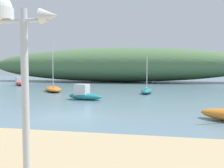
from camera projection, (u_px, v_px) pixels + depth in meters
The scene contains 7 objects.
ground_plane at pixel (65, 116), 12.48m from camera, with size 120.00×120.00×0.00m, color slate.
distant_hill at pixel (116, 65), 44.37m from camera, with size 48.65×11.02×6.16m, color #517547.
mast_structure at pixel (10, 35), 3.92m from camera, with size 1.25×0.47×3.47m.
sailboat_centre_water at pixel (53, 89), 25.80m from camera, with size 3.58×4.39×5.38m.
sailboat_east_reach at pixel (147, 91), 23.71m from camera, with size 1.23×2.95×3.61m.
motorboat_inner_mooring at pixel (19, 83), 34.63m from camera, with size 2.61×2.64×1.21m.
motorboat_outer_mooring at pixel (84, 94), 19.08m from camera, with size 3.08×1.59×1.23m.
Camera 1 is at (4.71, -11.66, 2.48)m, focal length 38.93 mm.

